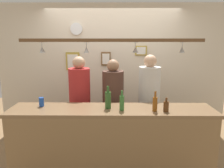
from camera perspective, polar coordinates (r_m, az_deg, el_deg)
The scene contains 20 objects.
ground_plane at distance 3.66m, azimuth -0.02°, elevation -20.43°, with size 8.00×8.00×0.00m, color olive.
back_wall at distance 4.25m, azimuth 0.14°, elevation 2.92°, with size 4.40×0.06×2.60m, color beige.
bar_counter at distance 2.88m, azimuth -0.13°, elevation -13.89°, with size 2.70×0.55×1.05m.
overhead_glass_rack at distance 2.80m, azimuth -0.08°, elevation 11.37°, with size 2.20×0.36×0.04m, color brown.
hanging_wineglass_far_left at distance 2.90m, azimuth -17.76°, elevation 8.62°, with size 0.07×0.07×0.13m.
hanging_wineglass_left at distance 2.76m, azimuth -6.67°, elevation 8.97°, with size 0.07×0.07×0.13m.
hanging_wineglass_center_left at distance 2.80m, azimuth 6.13°, elevation 9.02°, with size 0.07×0.07×0.13m.
hanging_wineglass_center at distance 2.91m, azimuth 17.80°, elevation 8.64°, with size 0.07×0.07×0.13m.
person_left_red_shirt at distance 3.57m, azimuth -8.39°, elevation -3.58°, with size 0.34×0.34×1.68m.
person_middle_brown_shirt at distance 3.54m, azimuth 0.26°, elevation -4.11°, with size 0.34×0.34×1.63m.
person_right_white_patterned_shirt at distance 3.57m, azimuth 9.63°, elevation -3.33°, with size 0.34×0.34×1.71m.
bottle_beer_brown_stubby at distance 2.84m, azimuth 13.94°, elevation -5.64°, with size 0.07×0.07×0.18m.
bottle_beer_green_import at distance 2.80m, azimuth 2.59°, elevation -4.85°, with size 0.06×0.06×0.26m.
bottle_beer_amber_tall at distance 2.82m, azimuth 11.15°, elevation -5.02°, with size 0.06×0.06×0.26m.
bottle_champagne_green at distance 2.87m, azimuth -1.05°, elevation -4.08°, with size 0.08×0.08×0.30m.
drink_can at distance 3.12m, azimuth -17.94°, elevation -4.47°, with size 0.07×0.07×0.12m, color #1E4CB2.
picture_frame_crest at distance 4.18m, azimuth -1.60°, elevation 6.59°, with size 0.18×0.02×0.26m.
picture_frame_caricature at distance 4.25m, azimuth -10.19°, elevation 5.88°, with size 0.26×0.02×0.34m.
picture_frame_upper_small at distance 4.20m, azimuth 7.59°, elevation 8.64°, with size 0.22×0.02×0.18m.
wall_clock at distance 4.22m, azimuth -9.30°, elevation 14.02°, with size 0.22×0.22×0.03m, color white.
Camera 1 is at (0.03, -3.10, 1.94)m, focal length 35.03 mm.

